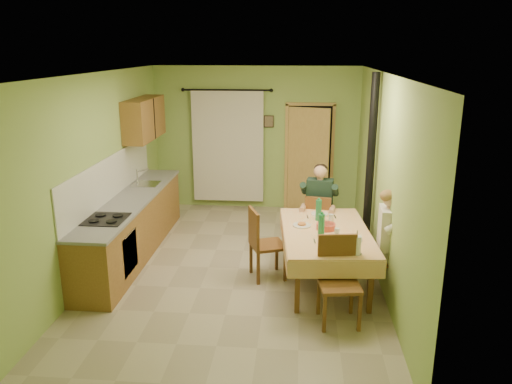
# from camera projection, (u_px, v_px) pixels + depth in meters

# --- Properties ---
(floor) EXTENTS (4.00, 6.00, 0.01)m
(floor) POSITION_uv_depth(u_px,v_px,m) (239.00, 268.00, 7.34)
(floor) COLOR tan
(floor) RESTS_ON ground
(room_shell) EXTENTS (4.04, 6.04, 2.82)m
(room_shell) POSITION_uv_depth(u_px,v_px,m) (237.00, 147.00, 6.83)
(room_shell) COLOR #9ABC61
(room_shell) RESTS_ON ground
(kitchen_run) EXTENTS (0.64, 3.64, 1.56)m
(kitchen_run) POSITION_uv_depth(u_px,v_px,m) (132.00, 225.00, 7.73)
(kitchen_run) COLOR brown
(kitchen_run) RESTS_ON ground
(upper_cabinets) EXTENTS (0.35, 1.40, 0.70)m
(upper_cabinets) POSITION_uv_depth(u_px,v_px,m) (144.00, 119.00, 8.57)
(upper_cabinets) COLOR brown
(upper_cabinets) RESTS_ON room_shell
(curtain) EXTENTS (1.70, 0.07, 2.22)m
(curtain) POSITION_uv_depth(u_px,v_px,m) (228.00, 146.00, 9.81)
(curtain) COLOR black
(curtain) RESTS_ON ground
(doorway) EXTENTS (0.96, 0.31, 2.15)m
(doorway) POSITION_uv_depth(u_px,v_px,m) (309.00, 158.00, 9.75)
(doorway) COLOR black
(doorway) RESTS_ON ground
(dining_table) EXTENTS (1.31, 2.02, 0.76)m
(dining_table) POSITION_uv_depth(u_px,v_px,m) (325.00, 257.00, 6.81)
(dining_table) COLOR #F0B77B
(dining_table) RESTS_ON ground
(tableware) EXTENTS (0.90, 1.62, 0.33)m
(tableware) POSITION_uv_depth(u_px,v_px,m) (328.00, 229.00, 6.59)
(tableware) COLOR white
(tableware) RESTS_ON dining_table
(chair_far) EXTENTS (0.45, 0.45, 0.95)m
(chair_far) POSITION_uv_depth(u_px,v_px,m) (318.00, 234.00, 7.87)
(chair_far) COLOR brown
(chair_far) RESTS_ON ground
(chair_near) EXTENTS (0.52, 0.52, 1.03)m
(chair_near) POSITION_uv_depth(u_px,v_px,m) (338.00, 299.00, 5.84)
(chair_near) COLOR brown
(chair_near) RESTS_ON ground
(chair_right) EXTENTS (0.48, 0.48, 1.03)m
(chair_right) POSITION_uv_depth(u_px,v_px,m) (388.00, 273.00, 6.53)
(chair_right) COLOR brown
(chair_right) RESTS_ON ground
(chair_left) EXTENTS (0.57, 0.57, 1.01)m
(chair_left) POSITION_uv_depth(u_px,v_px,m) (267.00, 258.00, 6.99)
(chair_left) COLOR brown
(chair_left) RESTS_ON ground
(man_far) EXTENTS (0.62, 0.51, 1.39)m
(man_far) POSITION_uv_depth(u_px,v_px,m) (319.00, 199.00, 7.72)
(man_far) COLOR #192D23
(man_far) RESTS_ON chair_far
(man_right) EXTENTS (0.47, 0.59, 1.39)m
(man_right) POSITION_uv_depth(u_px,v_px,m) (390.00, 231.00, 6.37)
(man_right) COLOR silver
(man_right) RESTS_ON chair_right
(stove_flue) EXTENTS (0.24, 0.24, 2.80)m
(stove_flue) POSITION_uv_depth(u_px,v_px,m) (368.00, 193.00, 7.47)
(stove_flue) COLOR black
(stove_flue) RESTS_ON ground
(picture_back) EXTENTS (0.19, 0.03, 0.23)m
(picture_back) POSITION_uv_depth(u_px,v_px,m) (269.00, 121.00, 9.67)
(picture_back) COLOR black
(picture_back) RESTS_ON room_shell
(picture_right) EXTENTS (0.03, 0.31, 0.21)m
(picture_right) POSITION_uv_depth(u_px,v_px,m) (371.00, 132.00, 7.81)
(picture_right) COLOR brown
(picture_right) RESTS_ON room_shell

